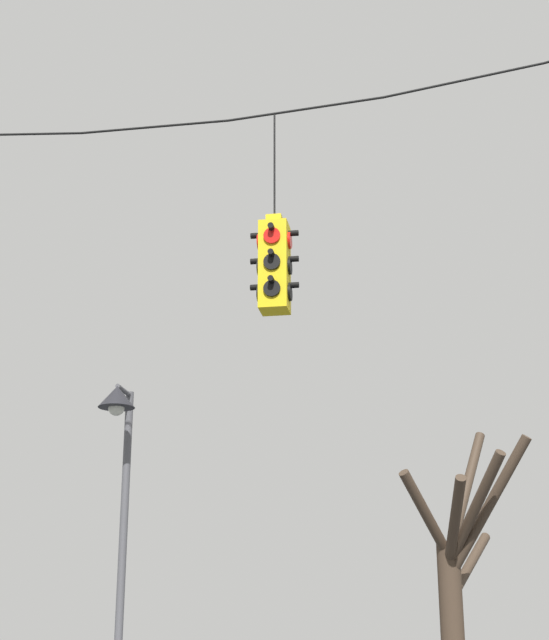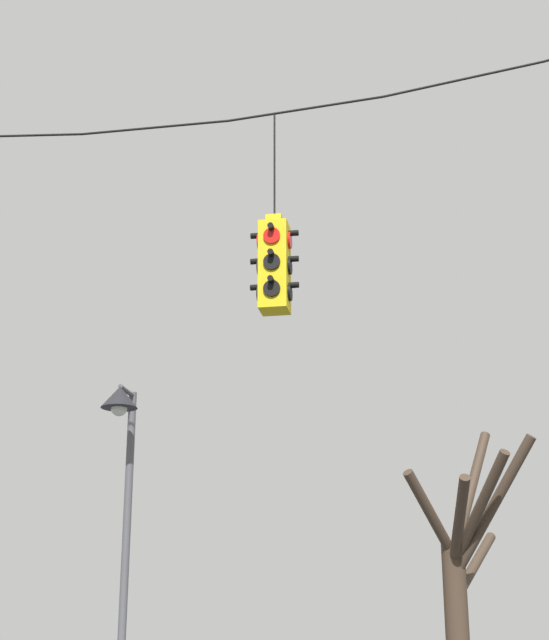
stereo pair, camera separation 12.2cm
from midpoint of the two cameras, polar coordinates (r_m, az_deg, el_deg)
span_wire at (r=12.96m, az=-6.68°, el=12.14°), size 13.63×0.03×0.86m
traffic_light_near_right_pole at (r=11.63m, az=0.30°, el=3.20°), size 0.58×0.58×2.60m
street_lamp at (r=14.65m, az=-8.64°, el=-8.36°), size 0.54×0.93×5.23m
bare_tree at (r=18.20m, az=11.14°, el=-14.64°), size 2.38×3.35×5.53m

